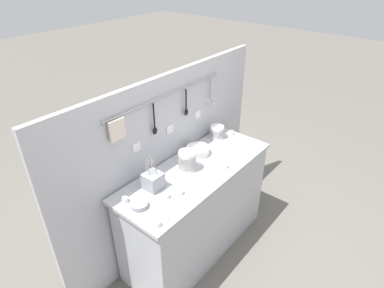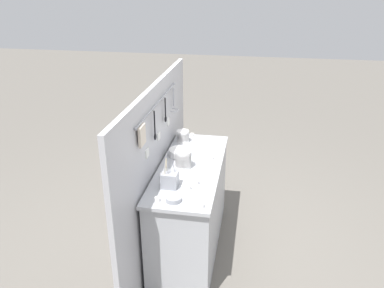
{
  "view_description": "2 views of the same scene",
  "coord_description": "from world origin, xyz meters",
  "views": [
    {
      "loc": [
        -1.65,
        -1.31,
        2.39
      ],
      "look_at": [
        -0.03,
        0.03,
        1.12
      ],
      "focal_mm": 30.0,
      "sensor_mm": 36.0,
      "label": 1
    },
    {
      "loc": [
        -2.93,
        -0.53,
        2.41
      ],
      "look_at": [
        -0.0,
        -0.01,
        1.1
      ],
      "focal_mm": 35.0,
      "sensor_mm": 36.0,
      "label": 2
    }
  ],
  "objects": [
    {
      "name": "cup_by_caddy",
      "position": [
        0.66,
        0.1,
        0.9
      ],
      "size": [
        0.04,
        0.04,
        0.04
      ],
      "color": "white",
      "rests_on": "counter"
    },
    {
      "name": "ground_plane",
      "position": [
        0.0,
        0.0,
        0.0
      ],
      "size": [
        20.0,
        20.0,
        0.0
      ],
      "primitive_type": "plane",
      "color": "#666059"
    },
    {
      "name": "cup_front_right",
      "position": [
        0.16,
        -0.17,
        0.9
      ],
      "size": [
        0.04,
        0.04,
        0.04
      ],
      "color": "white",
      "rests_on": "counter"
    },
    {
      "name": "cup_edge_far",
      "position": [
        -0.65,
        -0.2,
        0.9
      ],
      "size": [
        0.04,
        0.04,
        0.04
      ],
      "color": "white",
      "rests_on": "counter"
    },
    {
      "name": "cutlery_caddy",
      "position": [
        -0.39,
        0.1,
        0.95
      ],
      "size": [
        0.13,
        0.13,
        0.28
      ],
      "color": "#93969E",
      "rests_on": "counter"
    },
    {
      "name": "plate_stack",
      "position": [
        0.18,
        0.14,
        0.92
      ],
      "size": [
        0.2,
        0.2,
        0.06
      ],
      "color": "white",
      "rests_on": "counter"
    },
    {
      "name": "cup_front_left",
      "position": [
        -0.63,
        0.14,
        0.9
      ],
      "size": [
        0.04,
        0.04,
        0.04
      ],
      "color": "white",
      "rests_on": "counter"
    },
    {
      "name": "cup_centre",
      "position": [
        -0.32,
        -0.11,
        0.9
      ],
      "size": [
        0.04,
        0.04,
        0.04
      ],
      "color": "white",
      "rests_on": "counter"
    },
    {
      "name": "bowl_stack_short_front",
      "position": [
        -0.05,
        0.06,
        0.97
      ],
      "size": [
        0.14,
        0.14,
        0.16
      ],
      "color": "white",
      "rests_on": "counter"
    },
    {
      "name": "cup_back_left",
      "position": [
        -0.41,
        -0.06,
        0.9
      ],
      "size": [
        0.04,
        0.04,
        0.04
      ],
      "color": "white",
      "rests_on": "counter"
    },
    {
      "name": "steel_mixing_bowl",
      "position": [
        -0.6,
        0.02,
        0.9
      ],
      "size": [
        0.12,
        0.12,
        0.04
      ],
      "color": "#93969E",
      "rests_on": "counter"
    },
    {
      "name": "back_wall",
      "position": [
        -0.0,
        0.31,
        0.81
      ],
      "size": [
        2.25,
        0.11,
        1.61
      ],
      "color": "#B2B2B7",
      "rests_on": "ground"
    },
    {
      "name": "counter",
      "position": [
        0.0,
        0.0,
        0.44
      ],
      "size": [
        1.45,
        0.55,
        0.88
      ],
      "color": "#ADAFB5",
      "rests_on": "ground"
    },
    {
      "name": "bowl_stack_nested_right",
      "position": [
        0.52,
        0.17,
        0.94
      ],
      "size": [
        0.13,
        0.13,
        0.12
      ],
      "color": "white",
      "rests_on": "counter"
    },
    {
      "name": "cup_back_right",
      "position": [
        -0.25,
        0.2,
        0.9
      ],
      "size": [
        0.04,
        0.04,
        0.04
      ],
      "color": "white",
      "rests_on": "counter"
    }
  ]
}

